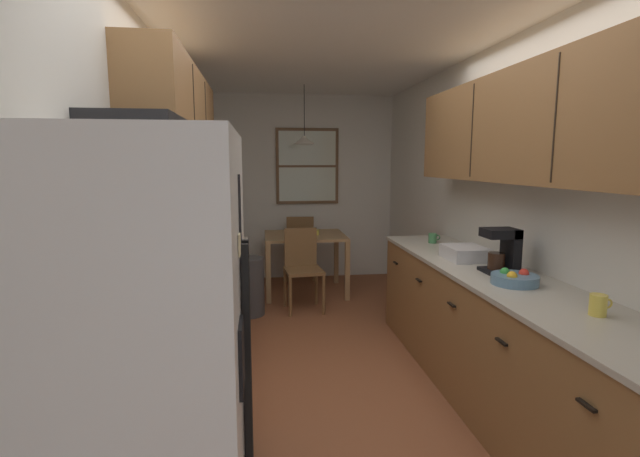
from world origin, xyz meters
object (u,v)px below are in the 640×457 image
object	(u,v)px
dish_rack	(465,253)
dining_chair_near	(302,265)
dining_table	(305,243)
trash_bin	(249,286)
refrigerator	(144,389)
fruit_bowl	(515,278)
stove_range	(177,393)
microwave_over_range	(141,151)
dining_chair_far	(300,244)
coffee_maker	(504,249)
mug_spare	(598,305)
mug_by_coffeemaker	(433,238)
table_serving_bowl	(312,232)
storage_canister	(189,270)

from	to	relation	value
dish_rack	dining_chair_near	bearing A→B (deg)	122.39
dining_table	trash_bin	size ratio (longest dim) A/B	1.58
refrigerator	fruit_bowl	xyz separation A→B (m)	(1.93, 0.99, 0.07)
stove_range	dish_rack	size ratio (longest dim) A/B	3.24
refrigerator	dining_table	distance (m)	4.18
stove_range	dish_rack	bearing A→B (deg)	26.43
microwave_over_range	dining_chair_near	size ratio (longest dim) A/B	0.65
dining_chair_far	coffee_maker	size ratio (longest dim) A/B	3.03
dining_chair_near	mug_spare	distance (m)	3.27
trash_bin	mug_by_coffeemaker	xyz separation A→B (m)	(1.70, -0.86, 0.63)
table_serving_bowl	stove_range	bearing A→B (deg)	-107.92
fruit_bowl	dining_chair_near	bearing A→B (deg)	113.77
refrigerator	dining_chair_far	world-z (taller)	refrigerator
storage_canister	fruit_bowl	distance (m)	1.99
refrigerator	dish_rack	bearing A→B (deg)	41.36
fruit_bowl	storage_canister	bearing A→B (deg)	171.34
refrigerator	dining_chair_far	xyz separation A→B (m)	(0.94, 4.70, -0.37)
dining_chair_far	dining_table	bearing A→B (deg)	-89.48
dining_table	dining_chair_far	xyz separation A→B (m)	(-0.01, 0.64, -0.13)
refrigerator	mug_spare	size ratio (longest dim) A/B	14.97
storage_canister	microwave_over_range	bearing A→B (deg)	-100.85
microwave_over_range	mug_by_coffeemaker	world-z (taller)	microwave_over_range
dining_chair_near	dining_chair_far	bearing A→B (deg)	86.22
stove_range	microwave_over_range	size ratio (longest dim) A/B	1.89
dish_rack	table_serving_bowl	world-z (taller)	dish_rack
stove_range	fruit_bowl	world-z (taller)	stove_range
mug_by_coffeemaker	fruit_bowl	world-z (taller)	fruit_bowl
storage_canister	dining_chair_far	bearing A→B (deg)	73.99
trash_bin	fruit_bowl	xyz separation A→B (m)	(1.67, -2.30, 0.63)
coffee_maker	dish_rack	bearing A→B (deg)	100.16
dining_chair_near	fruit_bowl	distance (m)	2.70
stove_range	trash_bin	world-z (taller)	stove_range
dining_table	storage_canister	distance (m)	2.96
microwave_over_range	dish_rack	size ratio (longest dim) A/B	1.71
microwave_over_range	dining_table	bearing A→B (deg)	71.87
microwave_over_range	dining_chair_far	world-z (taller)	microwave_over_range
refrigerator	dish_rack	world-z (taller)	refrigerator
storage_canister	fruit_bowl	bearing A→B (deg)	-8.66
dining_chair_near	mug_spare	bearing A→B (deg)	-68.98
stove_range	mug_spare	size ratio (longest dim) A/B	9.49
stove_range	mug_by_coffeemaker	xyz separation A→B (m)	(2.00, 1.70, 0.47)
coffee_maker	mug_spare	distance (m)	0.89
dish_rack	dining_table	bearing A→B (deg)	113.00
dining_chair_near	dining_chair_far	world-z (taller)	same
fruit_bowl	dish_rack	size ratio (longest dim) A/B	0.81
dining_table	dish_rack	bearing A→B (deg)	-67.00
microwave_over_range	stove_range	bearing A→B (deg)	-0.03
mug_by_coffeemaker	table_serving_bowl	xyz separation A→B (m)	(-0.93, 1.62, -0.17)
microwave_over_range	trash_bin	world-z (taller)	microwave_over_range
stove_range	dish_rack	distance (m)	2.26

